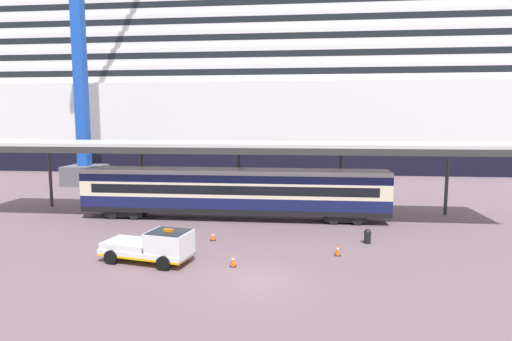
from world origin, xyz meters
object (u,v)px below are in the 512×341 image
traffic_cone_mid (213,236)px  traffic_cone_far (233,260)px  traffic_cone_near (338,250)px  quay_bollard (368,236)px  cruise_ship (382,89)px  train_carriage (233,191)px  dockside_crane (82,45)px  service_truck (155,245)px

traffic_cone_mid → traffic_cone_far: 5.32m
traffic_cone_near → quay_bollard: size_ratio=0.77×
traffic_cone_mid → traffic_cone_far: (2.13, -4.87, 0.07)m
cruise_ship → quay_bollard: 49.59m
train_carriage → traffic_cone_mid: size_ratio=39.09×
traffic_cone_near → train_carriage: bearing=131.6°
cruise_ship → traffic_cone_mid: (-19.86, -47.27, -13.08)m
traffic_cone_far → dockside_crane: bearing=129.5°
service_truck → traffic_cone_mid: (2.40, 4.66, -0.68)m
traffic_cone_far → quay_bollard: bearing=32.8°
traffic_cone_near → cruise_ship: bearing=76.6°
dockside_crane → traffic_cone_far: bearing=-50.5°
traffic_cone_mid → quay_bollard: quay_bollard is taller
cruise_ship → traffic_cone_mid: bearing=-112.8°
service_truck → traffic_cone_far: (4.53, -0.21, -0.61)m
traffic_cone_near → dockside_crane: bearing=138.8°
traffic_cone_mid → quay_bollard: size_ratio=0.66×
cruise_ship → dockside_crane: dockside_crane is taller
cruise_ship → train_carriage: size_ratio=6.92×
dockside_crane → quay_bollard: 41.75m
cruise_ship → traffic_cone_far: cruise_ship is taller
traffic_cone_near → quay_bollard: bearing=51.2°
traffic_cone_near → dockside_crane: 41.80m
service_truck → traffic_cone_far: 4.57m
train_carriage → service_truck: bearing=-104.5°
dockside_crane → quay_bollard: dockside_crane is taller
cruise_ship → dockside_crane: bearing=-148.9°
cruise_ship → service_truck: size_ratio=31.16×
service_truck → traffic_cone_near: service_truck is taller
service_truck → dockside_crane: size_ratio=0.10×
train_carriage → service_truck: (-2.81, -10.91, -1.32)m
traffic_cone_near → quay_bollard: quay_bollard is taller
traffic_cone_far → cruise_ship: bearing=71.2°
dockside_crane → quay_bollard: bearing=-36.0°
train_carriage → dockside_crane: 30.72m
service_truck → dockside_crane: bearing=123.7°
quay_bollard → cruise_ship: bearing=78.4°
traffic_cone_mid → quay_bollard: bearing=2.0°
cruise_ship → quay_bollard: bearing=-101.6°
train_carriage → traffic_cone_far: bearing=-81.2°
traffic_cone_mid → dockside_crane: (-20.72, 22.84, 16.89)m
train_carriage → traffic_cone_near: size_ratio=33.36×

